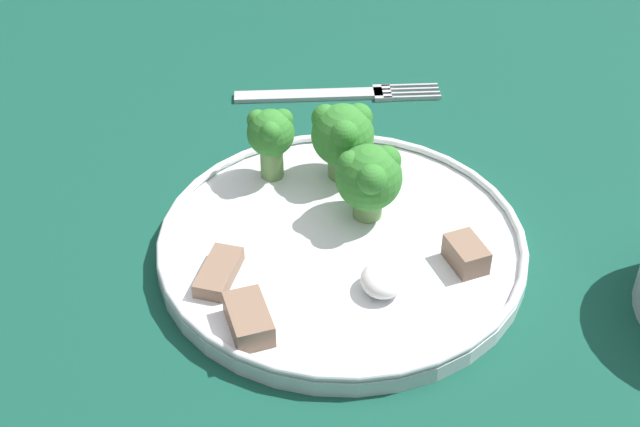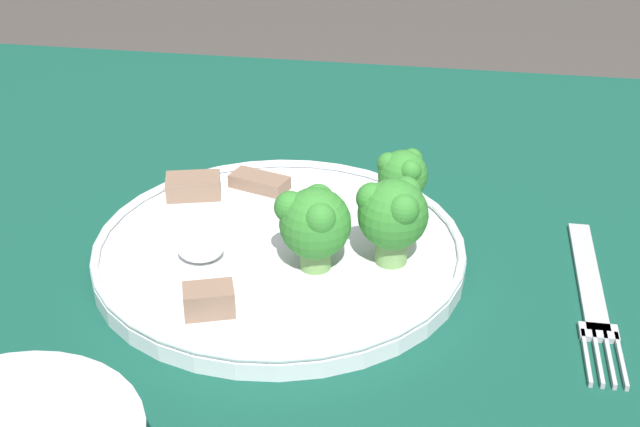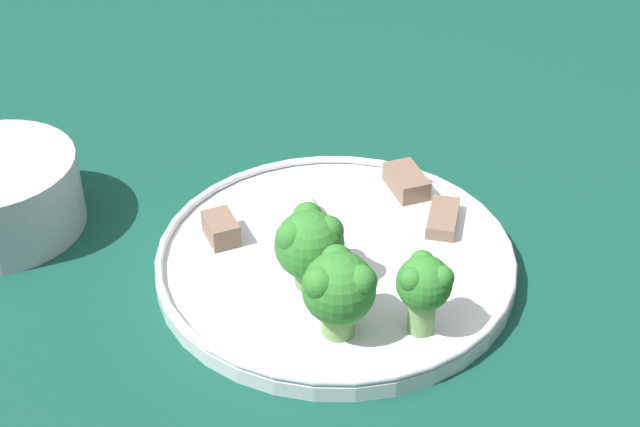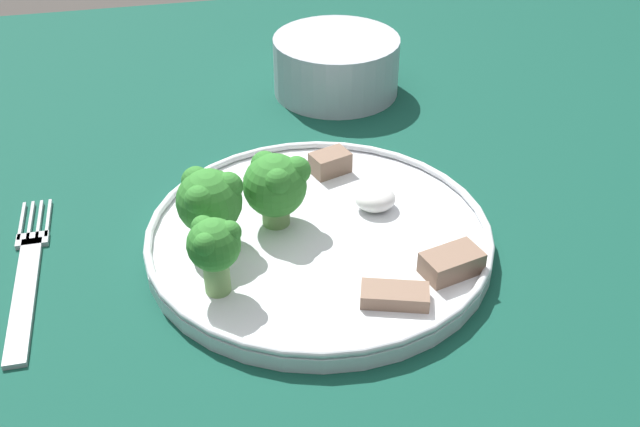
% 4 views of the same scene
% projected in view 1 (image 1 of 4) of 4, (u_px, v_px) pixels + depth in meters
% --- Properties ---
extents(table, '(1.19, 0.97, 0.77)m').
position_uv_depth(table, '(425.00, 324.00, 0.73)').
color(table, '#114738').
rests_on(table, ground_plane).
extents(dinner_plate, '(0.26, 0.26, 0.02)m').
position_uv_depth(dinner_plate, '(342.00, 245.00, 0.63)').
color(dinner_plate, white).
rests_on(dinner_plate, table).
extents(fork, '(0.02, 0.18, 0.00)m').
position_uv_depth(fork, '(336.00, 94.00, 0.80)').
color(fork, '#B2B2B7').
rests_on(fork, table).
extents(broccoli_floret_near_rim_left, '(0.05, 0.05, 0.06)m').
position_uv_depth(broccoli_floret_near_rim_left, '(369.00, 178.00, 0.63)').
color(broccoli_floret_near_rim_left, '#709E56').
rests_on(broccoli_floret_near_rim_left, dinner_plate).
extents(broccoli_floret_center_left, '(0.05, 0.05, 0.06)m').
position_uv_depth(broccoli_floret_center_left, '(343.00, 135.00, 0.67)').
color(broccoli_floret_center_left, '#709E56').
rests_on(broccoli_floret_center_left, dinner_plate).
extents(broccoli_floret_back_left, '(0.04, 0.04, 0.06)m').
position_uv_depth(broccoli_floret_back_left, '(271.00, 135.00, 0.66)').
color(broccoli_floret_back_left, '#709E56').
rests_on(broccoli_floret_back_left, dinner_plate).
extents(meat_slice_front_slice, '(0.05, 0.03, 0.01)m').
position_uv_depth(meat_slice_front_slice, '(219.00, 272.00, 0.60)').
color(meat_slice_front_slice, '#846651').
rests_on(meat_slice_front_slice, dinner_plate).
extents(meat_slice_middle_slice, '(0.05, 0.03, 0.02)m').
position_uv_depth(meat_slice_middle_slice, '(249.00, 319.00, 0.56)').
color(meat_slice_middle_slice, '#846651').
rests_on(meat_slice_middle_slice, dinner_plate).
extents(meat_slice_rear_slice, '(0.04, 0.03, 0.02)m').
position_uv_depth(meat_slice_rear_slice, '(466.00, 254.00, 0.60)').
color(meat_slice_rear_slice, '#846651').
rests_on(meat_slice_rear_slice, dinner_plate).
extents(sauce_dollop, '(0.03, 0.03, 0.02)m').
position_uv_depth(sauce_dollop, '(382.00, 280.00, 0.58)').
color(sauce_dollop, white).
rests_on(sauce_dollop, dinner_plate).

